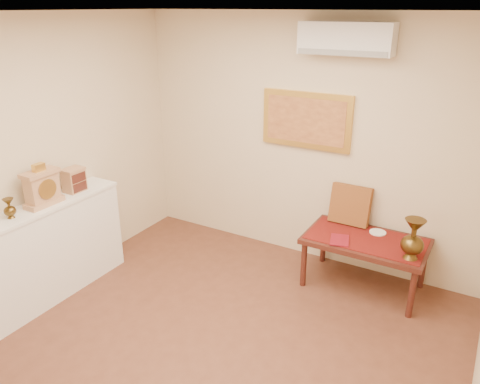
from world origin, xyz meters
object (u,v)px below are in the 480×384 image
Objects in this scene: brass_urn_tall at (414,235)px; wooden_chest at (74,180)px; mantel_clock at (42,188)px; display_ledge at (32,259)px; low_table at (365,245)px.

wooden_chest is (-3.13, -1.09, 0.31)m from brass_urn_tall.
mantel_clock reaches higher than wooden_chest.
wooden_chest reaches higher than brass_urn_tall.
display_ledge is at bearing -151.57° from brass_urn_tall.
display_ledge reaches higher than low_table.
display_ledge is at bearing -97.27° from mantel_clock.
display_ledge is 3.27m from low_table.
low_table is at bearing 35.10° from display_ledge.
display_ledge is 1.68× the size of low_table.
low_table is (2.67, 1.27, -0.62)m from wooden_chest.
wooden_chest is at bearing 93.40° from mantel_clock.
brass_urn_tall is at bearing 19.20° from wooden_chest.
wooden_chest reaches higher than display_ledge.
brass_urn_tall is at bearing 28.43° from display_ledge.
brass_urn_tall is 3.58m from display_ledge.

